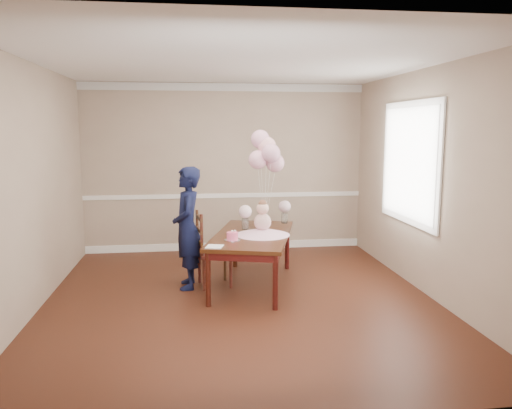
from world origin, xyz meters
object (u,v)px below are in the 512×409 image
object	(u,v)px
birthday_cake	(232,236)
woman	(187,228)
dining_chair_seat	(215,253)
dining_table_top	(252,235)

from	to	relation	value
birthday_cake	woman	xyz separation A→B (m)	(-0.53, 0.38, 0.04)
birthday_cake	woman	bearing A→B (deg)	144.37
dining_chair_seat	woman	world-z (taller)	woman
woman	birthday_cake	bearing A→B (deg)	52.93
dining_table_top	birthday_cake	size ratio (longest dim) A/B	13.33
dining_chair_seat	woman	distance (m)	0.48
birthday_cake	dining_chair_seat	distance (m)	0.54
dining_chair_seat	birthday_cake	bearing A→B (deg)	-72.60
dining_table_top	dining_chair_seat	distance (m)	0.53
dining_table_top	birthday_cake	xyz separation A→B (m)	(-0.28, -0.34, 0.07)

